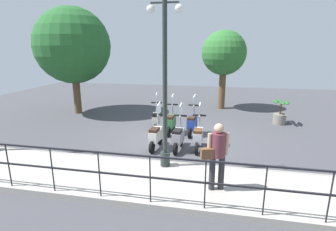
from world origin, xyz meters
TOP-DOWN VIEW (x-y plane):
  - ground_plane at (0.00, 0.00)m, footprint 28.00×28.00m
  - promenade_walkway at (-3.15, 0.00)m, footprint 2.20×20.00m
  - fence_railing at (-4.20, 0.00)m, footprint 0.04×16.03m
  - lamp_post_near at (-2.40, 0.06)m, footprint 0.26×0.90m
  - pedestrian_with_bag at (-3.39, -1.34)m, footprint 0.44×0.62m
  - tree_large at (3.17, 5.89)m, footprint 3.71×3.71m
  - tree_distant at (5.70, -1.45)m, footprint 2.38×2.38m
  - potted_palm at (3.09, -4.02)m, footprint 1.06×0.66m
  - scooter_near_0 at (-0.69, -0.70)m, footprint 1.23×0.44m
  - scooter_near_1 at (-0.85, -0.06)m, footprint 1.23×0.44m
  - scooter_near_2 at (-0.87, 0.70)m, footprint 1.23×0.44m
  - scooter_far_0 at (0.83, -0.34)m, footprint 1.23×0.44m
  - scooter_far_1 at (0.81, 0.50)m, footprint 1.23×0.44m
  - scooter_far_2 at (1.02, 1.16)m, footprint 1.23×0.46m

SIDE VIEW (x-z plane):
  - ground_plane at x=0.00m, z-range 0.00..0.00m
  - promenade_walkway at x=-3.15m, z-range 0.00..0.15m
  - potted_palm at x=3.09m, z-range -0.08..0.97m
  - scooter_near_0 at x=-0.69m, z-range -0.29..1.25m
  - scooter_near_1 at x=-0.85m, z-range -0.29..1.25m
  - scooter_near_2 at x=-0.87m, z-range -0.29..1.25m
  - scooter_far_0 at x=0.83m, z-range -0.29..1.25m
  - scooter_far_1 at x=0.81m, z-range -0.29..1.25m
  - scooter_far_2 at x=1.02m, z-range -0.29..1.25m
  - fence_railing at x=-4.20m, z-range 0.36..1.42m
  - pedestrian_with_bag at x=-3.39m, z-range 0.28..1.87m
  - lamp_post_near at x=-2.40m, z-range -0.10..4.51m
  - tree_distant at x=5.70m, z-range 0.89..5.13m
  - tree_large at x=3.17m, z-range 0.77..6.03m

